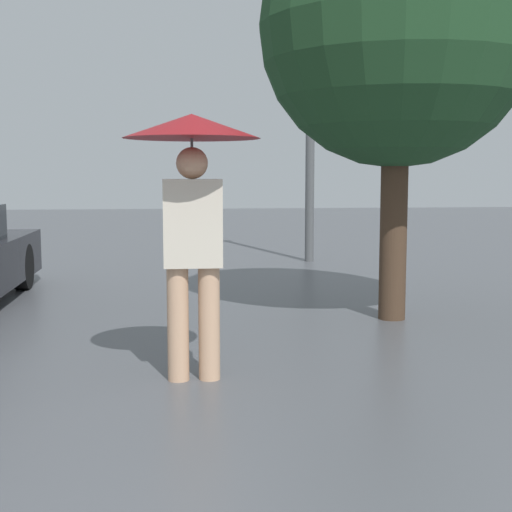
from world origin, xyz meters
The scene contains 3 objects.
pedestrian centered at (-0.26, 3.55, 1.46)m, with size 0.97×0.97×1.91m.
tree centered at (1.84, 5.53, 2.93)m, with size 2.78×2.78×4.33m.
street_lamp centered at (1.93, 10.52, 2.78)m, with size 0.28×0.28×4.99m.
Camera 1 is at (-0.40, -1.54, 1.49)m, focal length 50.00 mm.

